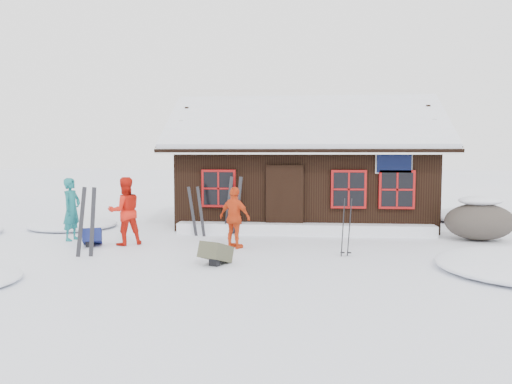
% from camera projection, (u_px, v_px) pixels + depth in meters
% --- Properties ---
extents(ground, '(120.00, 120.00, 0.00)m').
position_uv_depth(ground, '(246.00, 248.00, 12.71)').
color(ground, white).
rests_on(ground, ground).
extents(mountain_hut, '(8.90, 6.09, 4.42)m').
position_uv_depth(mountain_hut, '(304.00, 177.00, 17.40)').
color(mountain_hut, black).
rests_on(mountain_hut, ground).
extents(snow_drift, '(7.60, 0.60, 0.35)m').
position_uv_depth(snow_drift, '(304.00, 229.00, 14.80)').
color(snow_drift, white).
rests_on(snow_drift, ground).
extents(snow_mounds, '(20.60, 13.20, 0.48)m').
position_uv_depth(snow_mounds, '(310.00, 237.00, 14.41)').
color(snow_mounds, white).
rests_on(snow_mounds, ground).
extents(skier_teal, '(0.52, 0.69, 1.74)m').
position_uv_depth(skier_teal, '(72.00, 209.00, 13.81)').
color(skier_teal, '#176A6D').
rests_on(skier_teal, ground).
extents(skier_orange_left, '(1.10, 1.05, 1.79)m').
position_uv_depth(skier_orange_left, '(125.00, 211.00, 13.11)').
color(skier_orange_left, red).
rests_on(skier_orange_left, ground).
extents(skier_orange_right, '(0.99, 0.79, 1.57)m').
position_uv_depth(skier_orange_right, '(235.00, 218.00, 12.64)').
color(skier_orange_right, red).
rests_on(skier_orange_right, ground).
extents(skier_crouched, '(0.48, 0.32, 0.98)m').
position_uv_depth(skier_crouched, '(233.00, 218.00, 14.75)').
color(skier_crouched, black).
rests_on(skier_crouched, ground).
extents(boulder, '(1.88, 1.41, 1.11)m').
position_uv_depth(boulder, '(480.00, 220.00, 13.84)').
color(boulder, '#453E37').
rests_on(boulder, ground).
extents(ski_pair_left, '(0.55, 0.13, 1.69)m').
position_uv_depth(ski_pair_left, '(87.00, 223.00, 11.61)').
color(ski_pair_left, black).
rests_on(ski_pair_left, ground).
extents(ski_pair_mid, '(0.53, 0.14, 1.50)m').
position_uv_depth(ski_pair_mid, '(197.00, 212.00, 14.52)').
color(ski_pair_mid, black).
rests_on(ski_pair_mid, ground).
extents(ski_pair_right, '(0.58, 0.14, 1.78)m').
position_uv_depth(ski_pair_right, '(233.00, 206.00, 14.89)').
color(ski_pair_right, black).
rests_on(ski_pair_right, ground).
extents(ski_poles, '(0.25, 0.12, 1.41)m').
position_uv_depth(ski_poles, '(346.00, 228.00, 11.70)').
color(ski_poles, black).
rests_on(ski_poles, ground).
extents(backpack_blue, '(0.65, 0.74, 0.34)m').
position_uv_depth(backpack_blue, '(92.00, 240.00, 13.01)').
color(backpack_blue, '#131B53').
rests_on(backpack_blue, ground).
extents(backpack_olive, '(0.73, 0.80, 0.36)m').
position_uv_depth(backpack_olive, '(216.00, 256.00, 10.87)').
color(backpack_olive, '#444431').
rests_on(backpack_olive, ground).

